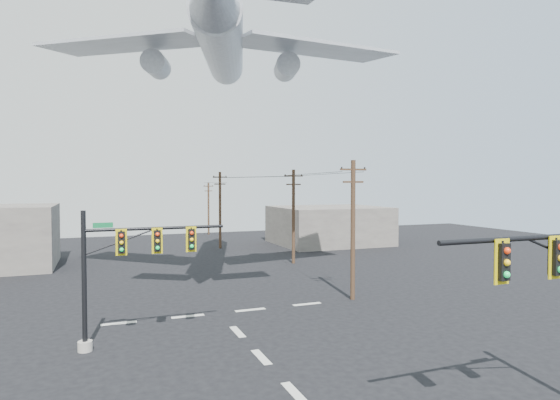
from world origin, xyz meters
name	(u,v)px	position (x,y,z in m)	size (l,w,h in m)	color
ground	(295,393)	(0.00, 0.00, 0.00)	(120.00, 120.00, 0.00)	black
lane_markings	(252,348)	(0.00, 5.33, 0.01)	(14.00, 21.20, 0.01)	beige
signal_mast_far	(122,269)	(-5.96, 7.79, 3.89)	(7.20, 0.75, 6.83)	#9B968D
utility_pole_a	(353,227)	(9.52, 12.03, 5.10)	(1.95, 0.33, 9.76)	#412C1C
utility_pole_b	(293,214)	(11.44, 27.24, 5.00)	(1.92, 0.49, 9.55)	#412C1C
utility_pole_c	(220,208)	(7.18, 40.86, 5.02)	(1.93, 0.64, 9.60)	#412C1C
utility_pole_d	(209,207)	(9.36, 57.30, 4.34)	(1.68, 0.59, 8.30)	#412C1C
power_lines	(251,179)	(9.33, 34.66, 8.69)	(6.02, 45.27, 0.70)	black
airliner	(222,47)	(2.35, 20.39, 19.03)	(27.55, 29.70, 7.93)	silver
building_right	(329,225)	(22.00, 40.00, 2.50)	(14.00, 12.00, 5.00)	slate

